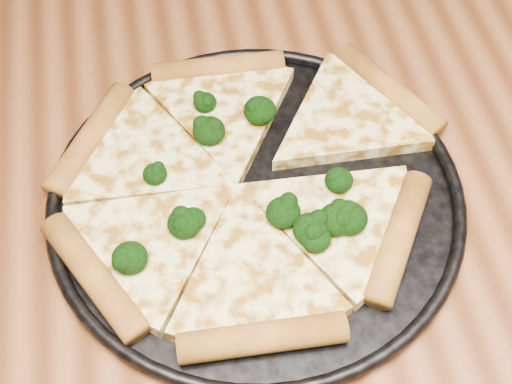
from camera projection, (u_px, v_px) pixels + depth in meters
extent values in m
cube|color=brown|center=(376.00, 260.00, 0.60)|extent=(1.20, 0.90, 0.04)
cylinder|color=black|center=(256.00, 201.00, 0.61)|extent=(0.33, 0.33, 0.01)
torus|color=black|center=(256.00, 196.00, 0.60)|extent=(0.34, 0.34, 0.01)
cylinder|color=#C07F30|center=(389.00, 90.00, 0.66)|extent=(0.08, 0.12, 0.02)
cylinder|color=#C07F30|center=(218.00, 68.00, 0.68)|extent=(0.12, 0.03, 0.02)
cylinder|color=#C07F30|center=(91.00, 139.00, 0.63)|extent=(0.08, 0.11, 0.02)
cylinder|color=#C07F30|center=(94.00, 276.00, 0.55)|extent=(0.08, 0.12, 0.02)
cylinder|color=#C07F30|center=(262.00, 338.00, 0.52)|extent=(0.12, 0.03, 0.02)
cylinder|color=#C07F30|center=(399.00, 237.00, 0.57)|extent=(0.08, 0.11, 0.02)
ellipsoid|color=black|center=(349.00, 218.00, 0.57)|extent=(0.03, 0.03, 0.02)
ellipsoid|color=black|center=(336.00, 219.00, 0.57)|extent=(0.03, 0.03, 0.02)
ellipsoid|color=black|center=(260.00, 110.00, 0.63)|extent=(0.03, 0.03, 0.02)
ellipsoid|color=black|center=(312.00, 233.00, 0.56)|extent=(0.02, 0.02, 0.02)
ellipsoid|color=black|center=(283.00, 213.00, 0.57)|extent=(0.03, 0.03, 0.02)
ellipsoid|color=black|center=(184.00, 223.00, 0.57)|extent=(0.03, 0.03, 0.02)
ellipsoid|color=black|center=(339.00, 180.00, 0.59)|extent=(0.02, 0.02, 0.02)
ellipsoid|color=black|center=(130.00, 258.00, 0.55)|extent=(0.03, 0.03, 0.02)
ellipsoid|color=black|center=(209.00, 131.00, 0.62)|extent=(0.03, 0.03, 0.02)
ellipsoid|color=black|center=(155.00, 174.00, 0.60)|extent=(0.02, 0.02, 0.01)
ellipsoid|color=black|center=(316.00, 239.00, 0.56)|extent=(0.02, 0.02, 0.02)
ellipsoid|color=black|center=(311.00, 229.00, 0.56)|extent=(0.03, 0.03, 0.02)
ellipsoid|color=black|center=(205.00, 102.00, 0.64)|extent=(0.02, 0.02, 0.02)
ellipsoid|color=black|center=(193.00, 219.00, 0.57)|extent=(0.02, 0.02, 0.02)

